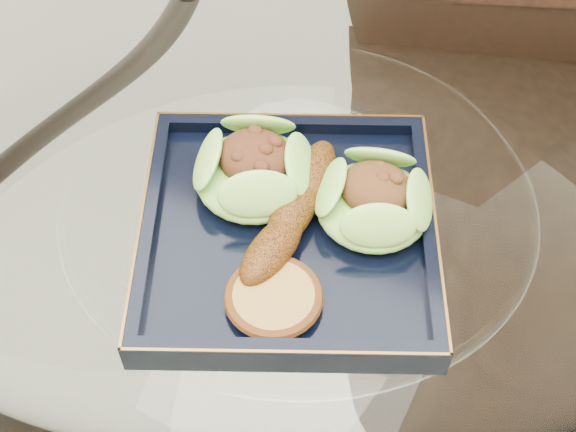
% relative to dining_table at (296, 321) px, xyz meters
% --- Properties ---
extents(dining_table, '(1.13, 1.13, 0.77)m').
position_rel_dining_table_xyz_m(dining_table, '(0.00, 0.00, 0.00)').
color(dining_table, white).
rests_on(dining_table, ground).
extents(dining_chair, '(0.52, 0.52, 0.94)m').
position_rel_dining_table_xyz_m(dining_chair, '(0.12, 0.33, -0.07)').
color(dining_chair, black).
rests_on(dining_chair, ground).
extents(navy_plate, '(0.36, 0.36, 0.02)m').
position_rel_dining_table_xyz_m(navy_plate, '(-0.00, -0.01, 0.17)').
color(navy_plate, black).
rests_on(navy_plate, dining_table).
extents(lettuce_wrap_left, '(0.12, 0.12, 0.04)m').
position_rel_dining_table_xyz_m(lettuce_wrap_left, '(-0.06, 0.02, 0.20)').
color(lettuce_wrap_left, '#65A52F').
rests_on(lettuce_wrap_left, navy_plate).
extents(lettuce_wrap_right, '(0.11, 0.11, 0.04)m').
position_rel_dining_table_xyz_m(lettuce_wrap_right, '(0.06, 0.04, 0.20)').
color(lettuce_wrap_right, '#68B033').
rests_on(lettuce_wrap_right, navy_plate).
extents(roasted_plantain, '(0.04, 0.17, 0.03)m').
position_rel_dining_table_xyz_m(roasted_plantain, '(-0.00, -0.00, 0.20)').
color(roasted_plantain, '#66330A').
rests_on(roasted_plantain, navy_plate).
extents(crumb_patty, '(0.09, 0.09, 0.01)m').
position_rel_dining_table_xyz_m(crumb_patty, '(0.02, -0.09, 0.19)').
color(crumb_patty, '#AC8439').
rests_on(crumb_patty, navy_plate).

